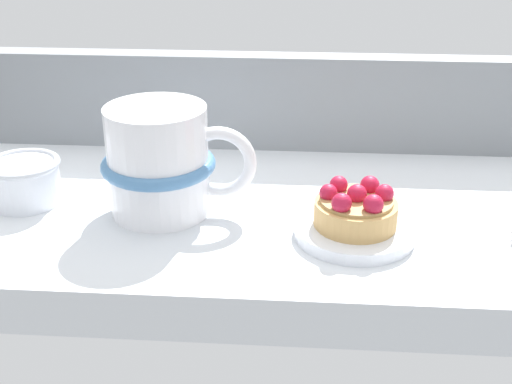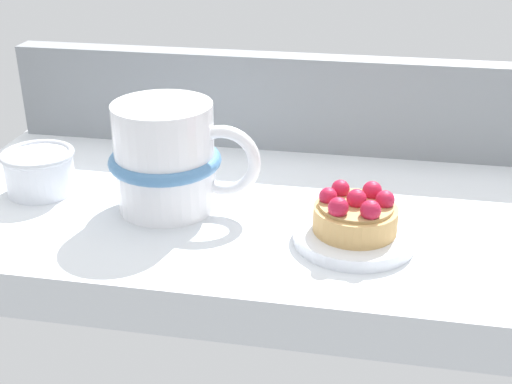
% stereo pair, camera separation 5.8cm
% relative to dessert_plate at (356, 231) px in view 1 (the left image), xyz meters
% --- Properties ---
extents(ground_plane, '(0.71, 0.32, 0.04)m').
position_rel_dessert_plate_xyz_m(ground_plane, '(-0.05, 0.06, -0.03)').
color(ground_plane, silver).
extents(window_rail_back, '(0.69, 0.03, 0.10)m').
position_rel_dessert_plate_xyz_m(window_rail_back, '(-0.05, 0.20, 0.05)').
color(window_rail_back, gray).
rests_on(window_rail_back, ground_plane).
extents(dessert_plate, '(0.10, 0.10, 0.01)m').
position_rel_dessert_plate_xyz_m(dessert_plate, '(0.00, 0.00, 0.00)').
color(dessert_plate, silver).
rests_on(dessert_plate, ground_plane).
extents(raspberry_tart, '(0.07, 0.07, 0.04)m').
position_rel_dessert_plate_xyz_m(raspberry_tart, '(-0.00, -0.00, 0.02)').
color(raspberry_tart, tan).
rests_on(raspberry_tart, dessert_plate).
extents(coffee_mug, '(0.14, 0.10, 0.10)m').
position_rel_dessert_plate_xyz_m(coffee_mug, '(-0.17, 0.04, 0.04)').
color(coffee_mug, white).
rests_on(coffee_mug, ground_plane).
extents(sugar_bowl, '(0.07, 0.07, 0.04)m').
position_rel_dessert_plate_xyz_m(sugar_bowl, '(-0.30, 0.04, 0.02)').
color(sugar_bowl, silver).
rests_on(sugar_bowl, ground_plane).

